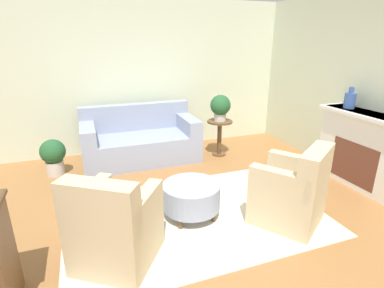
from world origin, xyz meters
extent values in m
plane|color=#996638|center=(0.00, 0.00, 0.00)|extent=(16.00, 16.00, 0.00)
cube|color=beige|center=(0.00, 2.78, 1.40)|extent=(9.45, 0.12, 2.80)
cube|color=beige|center=(0.00, 0.00, 0.01)|extent=(3.08, 2.01, 0.01)
cube|color=#8E99B2|center=(-0.27, 2.06, 0.24)|extent=(1.99, 1.00, 0.47)
cube|color=#8E99B2|center=(-0.27, 2.46, 0.72)|extent=(1.99, 0.20, 0.49)
cube|color=#8E99B2|center=(-1.15, 2.04, 0.61)|extent=(0.24, 0.96, 0.27)
cube|color=#8E99B2|center=(0.61, 2.04, 0.61)|extent=(0.24, 0.96, 0.27)
cube|color=brown|center=(-0.27, 1.59, 0.03)|extent=(1.79, 0.05, 0.06)
cube|color=#C6B289|center=(-0.98, -0.45, 0.24)|extent=(0.98, 0.99, 0.46)
cube|color=#C6B289|center=(-1.13, -0.67, 0.72)|extent=(0.69, 0.56, 0.50)
cube|color=#C6B289|center=(-0.74, -0.59, 0.61)|extent=(0.50, 0.65, 0.27)
cube|color=#C6B289|center=(-1.20, -0.28, 0.61)|extent=(0.50, 0.65, 0.27)
cube|color=brown|center=(-0.80, -0.17, 0.04)|extent=(0.55, 0.39, 0.06)
cube|color=#C6B289|center=(0.98, -0.45, 0.24)|extent=(0.98, 0.99, 0.46)
cube|color=#C6B289|center=(1.13, -0.67, 0.72)|extent=(0.69, 0.56, 0.50)
cube|color=#C6B289|center=(1.20, -0.28, 0.61)|extent=(0.50, 0.65, 0.27)
cube|color=#C6B289|center=(0.74, -0.59, 0.61)|extent=(0.50, 0.65, 0.27)
cube|color=brown|center=(0.80, -0.17, 0.04)|extent=(0.55, 0.39, 0.06)
cylinder|color=#8E99B2|center=(-0.05, 0.03, 0.28)|extent=(0.70, 0.70, 0.30)
cylinder|color=brown|center=(-0.26, -0.18, 0.07)|extent=(0.05, 0.05, 0.12)
cylinder|color=brown|center=(0.16, -0.18, 0.07)|extent=(0.05, 0.05, 0.12)
cylinder|color=brown|center=(-0.26, 0.24, 0.07)|extent=(0.05, 0.05, 0.12)
cylinder|color=brown|center=(0.16, 0.24, 0.07)|extent=(0.05, 0.05, 0.12)
cylinder|color=brown|center=(1.16, 1.83, 0.65)|extent=(0.47, 0.47, 0.03)
cylinder|color=brown|center=(1.16, 1.83, 0.32)|extent=(0.08, 0.08, 0.64)
cylinder|color=brown|center=(1.16, 1.83, 0.01)|extent=(0.26, 0.26, 0.03)
cube|color=white|center=(2.59, -0.04, 0.55)|extent=(0.36, 1.39, 1.10)
cube|color=brown|center=(2.42, -0.04, 0.38)|extent=(0.02, 0.76, 0.60)
cube|color=white|center=(2.57, -0.04, 1.07)|extent=(0.44, 1.49, 0.05)
cylinder|color=#38569E|center=(2.57, 0.34, 1.21)|extent=(0.16, 0.16, 0.23)
cylinder|color=#38569E|center=(2.57, 0.34, 1.37)|extent=(0.07, 0.07, 0.09)
cylinder|color=beige|center=(1.16, 1.83, 0.73)|extent=(0.22, 0.22, 0.13)
sphere|color=#23562D|center=(1.16, 1.83, 0.96)|extent=(0.37, 0.37, 0.37)
cylinder|color=beige|center=(-1.70, 1.93, 0.11)|extent=(0.27, 0.27, 0.23)
sphere|color=#23562D|center=(-1.70, 1.93, 0.40)|extent=(0.39, 0.39, 0.39)
camera|label=1|loc=(-1.15, -2.99, 2.06)|focal=28.00mm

